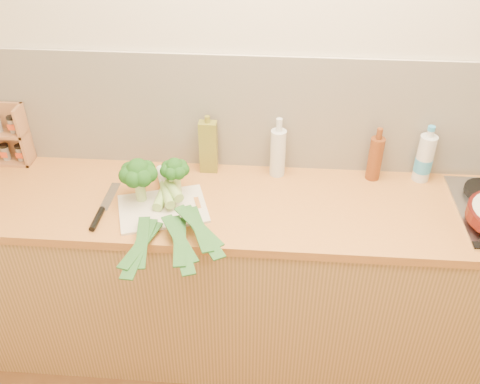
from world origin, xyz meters
name	(u,v)px	position (x,y,z in m)	size (l,w,h in m)	color
room_shell	(287,115)	(0.00, 1.49, 1.17)	(3.50, 3.50, 3.50)	beige
counter	(279,278)	(0.00, 1.20, 0.45)	(3.20, 0.62, 0.90)	tan
chopping_board	(163,209)	(-0.50, 1.11, 0.91)	(0.36, 0.27, 0.01)	beige
broccoli_left	(138,173)	(-0.61, 1.17, 1.05)	(0.16, 0.16, 0.20)	#A9C874
broccoli_right	(175,170)	(-0.46, 1.22, 1.03)	(0.12, 0.13, 0.18)	#A9C874
leek_front	(157,206)	(-0.52, 1.09, 0.93)	(0.11, 0.70, 0.04)	white
leek_mid	(170,204)	(-0.47, 1.09, 0.95)	(0.28, 0.68, 0.04)	white
leek_back	(181,201)	(-0.42, 1.09, 0.97)	(0.36, 0.57, 0.04)	white
chefs_knife	(100,213)	(-0.76, 1.06, 0.91)	(0.04, 0.34, 0.03)	silver
spice_rack	(2,137)	(-1.32, 1.44, 1.03)	(0.25, 0.10, 0.29)	#A36D46
oil_tin	(208,147)	(-0.35, 1.43, 1.03)	(0.08, 0.05, 0.28)	olive
glass_bottle	(278,152)	(-0.03, 1.42, 1.02)	(0.07, 0.07, 0.29)	silver
amber_bottle	(375,158)	(0.40, 1.42, 1.01)	(0.06, 0.06, 0.26)	brown
water_bottle	(424,159)	(0.62, 1.43, 1.00)	(0.08, 0.08, 0.25)	silver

